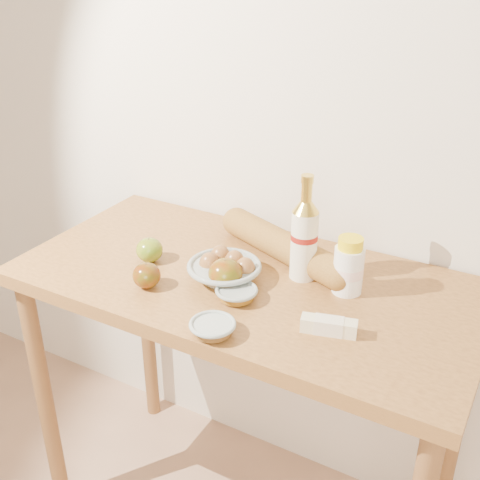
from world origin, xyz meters
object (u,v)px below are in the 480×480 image
Objects in this scene: bourbon_bottle at (304,237)px; egg_bowl at (225,269)px; cream_bottle at (348,267)px; baguette at (284,246)px; table at (245,317)px.

bourbon_bottle is 1.17× the size of egg_bowl.
cream_bottle is at bearing 17.34° from egg_bowl.
baguette is (-0.21, 0.07, -0.03)m from cream_bottle.
baguette reaches higher than table.
egg_bowl reaches higher than table.
cream_bottle is (0.25, 0.06, 0.19)m from table.
egg_bowl is at bearing -96.85° from baguette.
cream_bottle is 0.31m from egg_bowl.
baguette is at bearing 61.59° from egg_bowl.
cream_bottle reaches higher than egg_bowl.
cream_bottle is 0.22m from baguette.
bourbon_bottle is at bearing 31.61° from egg_bowl.
bourbon_bottle is at bearing 160.08° from cream_bottle.
cream_bottle is (0.12, -0.01, -0.05)m from bourbon_bottle.
egg_bowl is at bearing -146.34° from bourbon_bottle.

